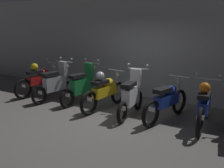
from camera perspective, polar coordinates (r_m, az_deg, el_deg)
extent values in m
plane|color=#565451|center=(6.62, -1.44, -7.52)|extent=(80.00, 80.00, 0.00)
cube|color=#9EA0A3|center=(8.43, 7.91, 8.02)|extent=(16.00, 0.30, 3.21)
torus|color=black|center=(9.39, -12.19, 0.44)|extent=(0.16, 0.66, 0.65)
torus|color=black|center=(8.64, -18.81, -1.05)|extent=(0.16, 0.66, 0.65)
cube|color=red|center=(8.96, -15.43, 0.91)|extent=(0.31, 0.85, 0.28)
ellipsoid|color=red|center=(9.01, -14.72, 2.45)|extent=(0.31, 0.47, 0.22)
cube|color=black|center=(8.80, -16.49, 2.49)|extent=(0.30, 0.54, 0.10)
cylinder|color=#B7BABF|center=(9.20, -12.89, 4.53)|extent=(0.56, 0.10, 0.04)
sphere|color=#B7BABF|center=(9.39, -13.93, 5.26)|extent=(0.07, 0.07, 0.07)
sphere|color=#B7BABF|center=(8.99, -11.87, 5.03)|extent=(0.07, 0.07, 0.07)
cylinder|color=#B7BABF|center=(9.29, -12.53, 2.31)|extent=(0.07, 0.16, 0.65)
sphere|color=silver|center=(9.26, -12.60, 3.65)|extent=(0.12, 0.12, 0.12)
cube|color=white|center=(8.64, -18.71, -0.37)|extent=(0.16, 0.03, 0.10)
sphere|color=gold|center=(8.78, -16.56, 3.58)|extent=(0.24, 0.24, 0.24)
torus|color=black|center=(8.60, -9.31, -0.99)|extent=(0.16, 0.54, 0.53)
torus|color=black|center=(7.92, -15.56, -2.52)|extent=(0.16, 0.54, 0.53)
cube|color=#9EA0A8|center=(8.19, -12.39, 0.10)|extent=(0.32, 0.76, 0.44)
cube|color=#9EA0A8|center=(8.32, -10.66, 3.20)|extent=(0.29, 0.16, 0.48)
cube|color=black|center=(8.03, -13.41, 2.13)|extent=(0.31, 0.55, 0.10)
cylinder|color=#B7BABF|center=(8.37, -10.00, 4.81)|extent=(0.56, 0.11, 0.04)
sphere|color=#B7BABF|center=(8.56, -11.17, 5.61)|extent=(0.07, 0.07, 0.07)
sphere|color=#B7BABF|center=(8.17, -8.84, 5.36)|extent=(0.07, 0.07, 0.07)
cylinder|color=#B7BABF|center=(8.48, -9.64, 1.71)|extent=(0.08, 0.15, 0.85)
sphere|color=silver|center=(8.43, -9.73, 3.84)|extent=(0.12, 0.12, 0.12)
cube|color=white|center=(7.91, -15.47, -1.79)|extent=(0.16, 0.03, 0.10)
torus|color=black|center=(8.23, -3.85, -1.48)|extent=(0.15, 0.54, 0.53)
torus|color=black|center=(7.45, -9.78, -3.21)|extent=(0.15, 0.54, 0.53)
cube|color=#197238|center=(7.76, -6.71, -0.38)|extent=(0.30, 0.76, 0.44)
cube|color=#197238|center=(7.92, -5.03, 2.89)|extent=(0.29, 0.15, 0.48)
cube|color=black|center=(7.58, -7.63, 1.75)|extent=(0.30, 0.54, 0.10)
cylinder|color=#B7BABF|center=(7.99, -4.38, 4.58)|extent=(0.56, 0.10, 0.04)
sphere|color=#B7BABF|center=(8.15, -5.75, 5.43)|extent=(0.07, 0.07, 0.07)
sphere|color=#B7BABF|center=(7.80, -2.98, 5.14)|extent=(0.07, 0.07, 0.07)
cylinder|color=#B7BABF|center=(8.10, -4.11, 1.33)|extent=(0.07, 0.15, 0.85)
sphere|color=silver|center=(8.04, -4.14, 3.56)|extent=(0.12, 0.12, 0.12)
cube|color=white|center=(7.44, -9.67, -2.43)|extent=(0.16, 0.03, 0.10)
torus|color=black|center=(7.75, 1.36, -1.92)|extent=(0.15, 0.66, 0.65)
torus|color=black|center=(6.77, -5.07, -4.18)|extent=(0.15, 0.66, 0.65)
cube|color=gold|center=(7.20, -1.64, -1.53)|extent=(0.29, 0.85, 0.28)
ellipsoid|color=gold|center=(7.26, -0.89, 0.40)|extent=(0.30, 0.46, 0.22)
cube|color=black|center=(6.99, -2.59, 0.39)|extent=(0.29, 0.54, 0.10)
cylinder|color=#B7BABF|center=(7.52, 0.92, 3.00)|extent=(0.56, 0.09, 0.04)
cylinder|color=#B7BABF|center=(7.63, 1.14, 0.32)|extent=(0.07, 0.16, 0.65)
sphere|color=silver|center=(7.58, 1.15, 1.94)|extent=(0.12, 0.12, 0.12)
cube|color=white|center=(6.76, -4.94, -3.32)|extent=(0.16, 0.03, 0.10)
sphere|color=#9EA0A8|center=(6.96, -2.60, 1.76)|extent=(0.24, 0.24, 0.24)
torus|color=black|center=(7.26, 5.71, -3.51)|extent=(0.15, 0.54, 0.53)
torus|color=black|center=(6.24, 2.18, -6.25)|extent=(0.15, 0.54, 0.53)
cube|color=silver|center=(6.66, 4.12, -2.57)|extent=(0.31, 0.76, 0.44)
cube|color=silver|center=(6.89, 5.20, 1.34)|extent=(0.29, 0.15, 0.48)
cube|color=black|center=(6.44, 3.65, -0.18)|extent=(0.30, 0.54, 0.10)
cylinder|color=#B7BABF|center=(6.97, 5.63, 3.32)|extent=(0.56, 0.10, 0.04)
sphere|color=#B7BABF|center=(7.05, 3.65, 4.28)|extent=(0.07, 0.07, 0.07)
sphere|color=#B7BABF|center=(6.88, 7.69, 3.97)|extent=(0.07, 0.07, 0.07)
cylinder|color=#B7BABF|center=(7.11, 5.67, -0.36)|extent=(0.07, 0.15, 0.85)
sphere|color=silver|center=(7.04, 5.72, 2.18)|extent=(0.12, 0.12, 0.12)
cube|color=white|center=(6.22, 2.27, -5.32)|extent=(0.16, 0.03, 0.10)
torus|color=black|center=(7.09, 14.43, -3.75)|extent=(0.21, 0.66, 0.65)
torus|color=black|center=(6.03, 8.44, -6.47)|extent=(0.21, 0.66, 0.65)
cube|color=#1E389E|center=(6.50, 11.76, -3.41)|extent=(0.38, 0.86, 0.28)
ellipsoid|color=#1E389E|center=(6.57, 12.56, -1.28)|extent=(0.34, 0.48, 0.22)
cube|color=black|center=(6.27, 11.01, -1.32)|extent=(0.34, 0.56, 0.10)
cylinder|color=#B7BABF|center=(6.84, 14.33, 1.60)|extent=(0.56, 0.14, 0.04)
cylinder|color=#B7BABF|center=(6.97, 14.37, -1.33)|extent=(0.09, 0.17, 0.65)
sphere|color=silver|center=(6.92, 14.47, 0.44)|extent=(0.12, 0.12, 0.12)
cube|color=white|center=(6.02, 8.62, -5.51)|extent=(0.16, 0.04, 0.10)
torus|color=black|center=(6.99, 19.86, -4.38)|extent=(0.17, 0.66, 0.65)
torus|color=black|center=(5.76, 18.59, -7.98)|extent=(0.17, 0.66, 0.65)
cube|color=#1E389E|center=(6.32, 19.42, -4.38)|extent=(0.32, 0.85, 0.28)
ellipsoid|color=#1E389E|center=(6.41, 19.71, -2.11)|extent=(0.31, 0.47, 0.22)
cube|color=black|center=(6.07, 19.43, -2.33)|extent=(0.30, 0.54, 0.10)
cylinder|color=#B7BABF|center=(6.72, 20.22, 1.00)|extent=(0.56, 0.10, 0.04)
sphere|color=#B7BABF|center=(6.73, 18.09, 2.04)|extent=(0.07, 0.07, 0.07)
sphere|color=#B7BABF|center=(6.69, 22.50, 1.62)|extent=(0.07, 0.07, 0.07)
cylinder|color=#B7BABF|center=(6.86, 20.02, -1.95)|extent=(0.07, 0.16, 0.65)
sphere|color=silver|center=(6.80, 20.16, -0.16)|extent=(0.12, 0.12, 0.12)
cube|color=white|center=(5.75, 18.69, -6.96)|extent=(0.16, 0.03, 0.10)
sphere|color=orange|center=(6.02, 19.56, -0.77)|extent=(0.24, 0.24, 0.24)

